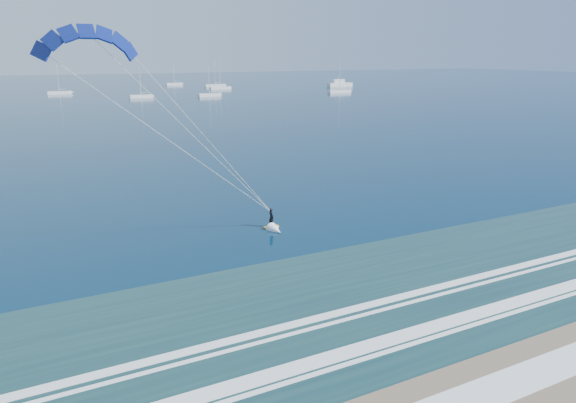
% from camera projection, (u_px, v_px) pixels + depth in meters
% --- Properties ---
extents(ground, '(900.00, 900.00, 0.00)m').
position_uv_depth(ground, '(498.00, 381.00, 25.51)').
color(ground, '#083146').
rests_on(ground, ground).
extents(kitesurfer_rig, '(20.51, 5.18, 18.70)m').
position_uv_depth(kitesurfer_rig, '(190.00, 133.00, 40.92)').
color(kitesurfer_rig, yellow).
rests_on(kitesurfer_rig, ground).
extents(motor_yacht, '(13.24, 3.53, 5.71)m').
position_uv_depth(motor_yacht, '(339.00, 84.00, 259.75)').
color(motor_yacht, silver).
rests_on(motor_yacht, ground).
extents(sailboat_2, '(9.06, 2.40, 12.17)m').
position_uv_depth(sailboat_2, '(59.00, 93.00, 210.56)').
color(sailboat_2, silver).
rests_on(sailboat_2, ground).
extents(sailboat_3, '(8.43, 2.40, 11.74)m').
position_uv_depth(sailboat_3, '(141.00, 96.00, 191.99)').
color(sailboat_3, silver).
rests_on(sailboat_3, ground).
extents(sailboat_4, '(8.43, 2.40, 11.50)m').
position_uv_depth(sailboat_4, '(174.00, 84.00, 272.58)').
color(sailboat_4, silver).
rests_on(sailboat_4, ground).
extents(sailboat_5, '(9.89, 2.40, 13.34)m').
position_uv_depth(sailboat_5, '(220.00, 88.00, 239.83)').
color(sailboat_5, silver).
rests_on(sailboat_5, ground).
extents(sailboat_6, '(10.38, 2.40, 13.84)m').
position_uv_depth(sailboat_6, '(339.00, 91.00, 217.33)').
color(sailboat_6, silver).
rests_on(sailboat_6, ground).
extents(sailboat_7, '(8.71, 2.40, 11.36)m').
position_uv_depth(sailboat_7, '(209.00, 95.00, 198.64)').
color(sailboat_7, silver).
rests_on(sailboat_7, ground).
extents(sailboat_8, '(10.62, 2.40, 12.98)m').
position_uv_depth(sailboat_8, '(215.00, 85.00, 260.19)').
color(sailboat_8, silver).
rests_on(sailboat_8, ground).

